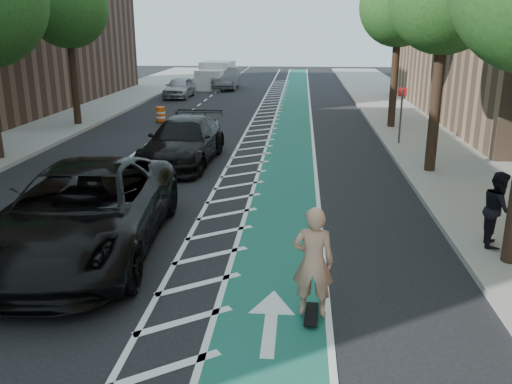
# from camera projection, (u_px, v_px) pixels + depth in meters

# --- Properties ---
(ground) EXTENTS (120.00, 120.00, 0.00)m
(ground) POSITION_uv_depth(u_px,v_px,m) (144.00, 254.00, 12.16)
(ground) COLOR black
(ground) RESTS_ON ground
(bike_lane) EXTENTS (2.00, 90.00, 0.01)m
(bike_lane) POSITION_uv_depth(u_px,v_px,m) (289.00, 155.00, 21.45)
(bike_lane) COLOR #1C6257
(bike_lane) RESTS_ON ground
(buffer_strip) EXTENTS (1.40, 90.00, 0.01)m
(buffer_strip) POSITION_uv_depth(u_px,v_px,m) (251.00, 155.00, 21.57)
(buffer_strip) COLOR silver
(buffer_strip) RESTS_ON ground
(sidewalk_right) EXTENTS (5.00, 90.00, 0.15)m
(sidewalk_right) POSITION_uv_depth(u_px,v_px,m) (457.00, 157.00, 20.91)
(sidewalk_right) COLOR gray
(sidewalk_right) RESTS_ON ground
(curb_right) EXTENTS (0.12, 90.00, 0.16)m
(curb_right) POSITION_uv_depth(u_px,v_px,m) (393.00, 155.00, 21.11)
(curb_right) COLOR gray
(curb_right) RESTS_ON ground
(curb_left) EXTENTS (0.12, 90.00, 0.16)m
(curb_left) POSITION_uv_depth(u_px,v_px,m) (44.00, 149.00, 22.22)
(curb_left) COLOR gray
(curb_left) RESTS_ON ground
(tree_r_d) EXTENTS (4.20, 4.20, 7.90)m
(tree_r_d) POSITION_uv_depth(u_px,v_px,m) (400.00, 7.00, 25.09)
(tree_r_d) COLOR #382619
(tree_r_d) RESTS_ON ground
(tree_l_d) EXTENTS (4.20, 4.20, 7.90)m
(tree_l_d) POSITION_uv_depth(u_px,v_px,m) (70.00, 8.00, 26.34)
(tree_l_d) COLOR #382619
(tree_l_d) RESTS_ON ground
(sign_post) EXTENTS (0.35, 0.08, 2.47)m
(sign_post) POSITION_uv_depth(u_px,v_px,m) (401.00, 115.00, 22.60)
(sign_post) COLOR #4C4C4C
(sign_post) RESTS_ON ground
(skateboard) EXTENTS (0.28, 0.82, 0.11)m
(skateboard) POSITION_uv_depth(u_px,v_px,m) (311.00, 314.00, 9.43)
(skateboard) COLOR black
(skateboard) RESTS_ON ground
(skateboarder) EXTENTS (0.74, 0.52, 1.95)m
(skateboarder) POSITION_uv_depth(u_px,v_px,m) (313.00, 262.00, 9.14)
(skateboarder) COLOR tan
(skateboarder) RESTS_ON skateboard
(suv_near) EXTENTS (3.73, 7.25, 1.96)m
(suv_near) POSITION_uv_depth(u_px,v_px,m) (84.00, 211.00, 12.01)
(suv_near) COLOR black
(suv_near) RESTS_ON ground
(suv_far) EXTENTS (2.57, 5.79, 1.65)m
(suv_far) POSITION_uv_depth(u_px,v_px,m) (184.00, 141.00, 20.00)
(suv_far) COLOR black
(suv_far) RESTS_ON ground
(car_silver) EXTENTS (1.83, 4.31, 1.45)m
(car_silver) POSITION_uv_depth(u_px,v_px,m) (179.00, 87.00, 38.68)
(car_silver) COLOR #A8A8AD
(car_silver) RESTS_ON ground
(car_grey) EXTENTS (1.93, 5.18, 1.69)m
(car_grey) POSITION_uv_depth(u_px,v_px,m) (226.00, 78.00, 44.16)
(car_grey) COLOR #57585C
(car_grey) RESTS_ON ground
(pedestrian) EXTENTS (0.81, 0.95, 1.71)m
(pedestrian) POSITION_uv_depth(u_px,v_px,m) (498.00, 209.00, 12.03)
(pedestrian) COLOR black
(pedestrian) RESTS_ON sidewalk_right
(box_truck) EXTENTS (2.74, 5.24, 2.10)m
(box_truck) POSITION_uv_depth(u_px,v_px,m) (216.00, 76.00, 44.80)
(box_truck) COLOR silver
(box_truck) RESTS_ON ground
(barrel_a) EXTENTS (0.62, 0.62, 0.84)m
(barrel_a) POSITION_uv_depth(u_px,v_px,m) (80.00, 189.00, 15.62)
(barrel_a) COLOR #FF4A0D
(barrel_a) RESTS_ON ground
(barrel_b) EXTENTS (0.60, 0.60, 0.81)m
(barrel_b) POSITION_uv_depth(u_px,v_px,m) (182.00, 133.00, 24.00)
(barrel_b) COLOR orange
(barrel_b) RESTS_ON ground
(barrel_c) EXTENTS (0.60, 0.60, 0.81)m
(barrel_c) POSITION_uv_depth(u_px,v_px,m) (161.00, 115.00, 28.78)
(barrel_c) COLOR #E34D0B
(barrel_c) RESTS_ON ground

